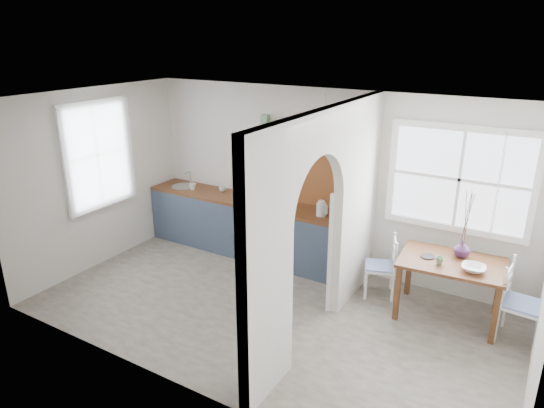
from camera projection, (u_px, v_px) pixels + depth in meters
The scene contains 26 objects.
floor at pixel (269, 311), 6.09m from camera, with size 5.80×3.20×0.01m, color gray.
ceiling at pixel (268, 102), 5.21m from camera, with size 5.80×3.20×0.01m, color silver.
walls at pixel (269, 215), 5.65m from camera, with size 5.81×3.21×2.60m.
partition at pixel (326, 212), 5.31m from camera, with size 0.12×3.20×2.60m.
kitchen_window at pixel (97, 155), 6.91m from camera, with size 0.10×1.16×1.50m, color white, non-canonical shape.
nook_window at pixel (459, 180), 5.95m from camera, with size 1.76×0.10×1.30m, color white, non-canonical shape.
counter at pixel (251, 226), 7.55m from camera, with size 3.50×0.60×0.90m.
sink at pixel (184, 187), 8.01m from camera, with size 0.40×0.40×0.02m, color silver.
backsplash at pixel (313, 176), 7.01m from camera, with size 1.65×0.03×0.90m, color #944F22.
shelf at pixel (311, 132), 6.72m from camera, with size 1.75×0.20×0.21m.
pendant_lamp at pixel (324, 148), 6.31m from camera, with size 0.26×0.26×0.16m, color beige.
utensil_rail at pixel (348, 190), 6.04m from camera, with size 0.02×0.02×0.50m, color silver.
dining_table at pixel (449, 289), 5.86m from camera, with size 1.20×0.80×0.75m, color brown, non-canonical shape.
chair_left at pixel (380, 266), 6.35m from camera, with size 0.38×0.38×0.84m, color white, non-canonical shape.
chair_right at pixel (523, 304), 5.36m from camera, with size 0.43×0.43×0.94m, color white, non-canonical shape.
kettle at pixel (321, 208), 6.71m from camera, with size 0.18×0.15×0.22m, color silver, non-canonical shape.
mug_a at pixel (193, 187), 7.82m from camera, with size 0.11×0.11×0.11m, color white.
mug_b at pixel (222, 189), 7.75m from camera, with size 0.11×0.11×0.09m, color white.
knife_block at pixel (251, 190), 7.44m from camera, with size 0.10×0.15×0.23m, color black.
jar at pixel (244, 194), 7.40m from camera, with size 0.09×0.09×0.14m, color #847450.
towel_magenta at pixel (344, 271), 6.52m from camera, with size 0.02×0.03×0.60m, color #DB3A68.
towel_orange at pixel (342, 275), 6.48m from camera, with size 0.02×0.03×0.45m, color orange.
bowl at pixel (473, 268), 5.49m from camera, with size 0.27×0.27×0.07m, color white.
table_cup at pixel (440, 261), 5.65m from camera, with size 0.09×0.09×0.09m, color #74A57C.
plate at pixel (428, 256), 5.84m from camera, with size 0.17×0.17×0.01m, color black.
vase at pixel (462, 249), 5.82m from camera, with size 0.20×0.20×0.21m, color #44234C.
Camera 1 is at (2.73, -4.52, 3.32)m, focal length 32.00 mm.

